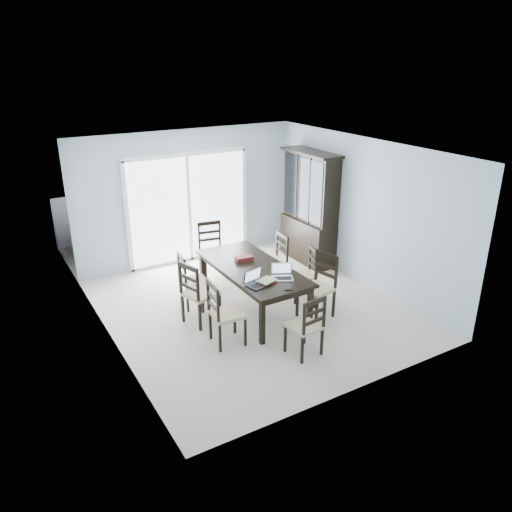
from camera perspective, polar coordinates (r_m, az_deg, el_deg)
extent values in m
plane|color=beige|center=(8.26, -0.41, -6.00)|extent=(5.00, 5.00, 0.00)
plane|color=white|center=(7.40, -0.47, 12.07)|extent=(5.00, 5.00, 0.00)
cube|color=#A4B7C3|center=(9.88, -7.79, 6.70)|extent=(4.50, 0.02, 2.60)
cube|color=#A4B7C3|center=(6.96, -16.68, -0.73)|extent=(0.02, 5.00, 2.60)
cube|color=#A4B7C3|center=(9.01, 12.07, 4.91)|extent=(0.02, 5.00, 2.60)
cube|color=gray|center=(11.18, -9.47, 1.15)|extent=(4.50, 2.00, 0.10)
cube|color=#99999E|center=(11.88, -11.44, 5.34)|extent=(4.50, 0.06, 1.10)
cube|color=black|center=(7.94, -0.43, -1.34)|extent=(1.00, 2.20, 0.04)
cube|color=black|center=(7.96, -0.43, -1.74)|extent=(0.88, 2.08, 0.10)
cube|color=black|center=(7.15, 0.71, -7.61)|extent=(0.07, 0.07, 0.69)
cube|color=black|center=(7.57, 6.19, -5.97)|extent=(0.07, 0.07, 0.69)
cube|color=black|center=(8.74, -6.11, -1.96)|extent=(0.07, 0.07, 0.69)
cube|color=black|center=(9.08, -1.30, -0.87)|extent=(0.07, 0.07, 0.69)
cube|color=black|center=(10.05, 5.92, 1.83)|extent=(0.45, 1.30, 0.85)
cube|color=black|center=(9.75, 6.31, 7.79)|extent=(0.38, 1.30, 1.30)
cube|color=black|center=(9.59, 6.33, 11.68)|extent=(0.50, 1.38, 0.05)
cube|color=black|center=(9.32, 6.88, 7.08)|extent=(0.02, 0.36, 1.18)
cube|color=black|center=(9.64, 5.37, 7.66)|extent=(0.02, 0.36, 1.18)
cube|color=black|center=(9.97, 3.96, 8.19)|extent=(0.02, 0.36, 1.18)
cube|color=silver|center=(9.93, -7.67, 5.28)|extent=(2.40, 0.02, 2.10)
cube|color=white|center=(9.66, -7.97, 11.46)|extent=(2.52, 0.05, 0.08)
cube|color=white|center=(9.91, -7.64, 5.26)|extent=(0.06, 0.05, 2.10)
cube|color=white|center=(10.25, -7.35, -0.23)|extent=(2.52, 0.05, 0.05)
cube|color=black|center=(7.36, -5.24, -7.95)|extent=(0.04, 0.04, 0.44)
cube|color=black|center=(7.04, -4.13, -9.38)|extent=(0.04, 0.04, 0.44)
cube|color=black|center=(7.47, -2.45, -7.34)|extent=(0.04, 0.04, 0.44)
cube|color=black|center=(7.17, -1.24, -8.71)|extent=(0.04, 0.04, 0.44)
cube|color=tan|center=(7.14, -3.31, -6.65)|extent=(0.46, 0.46, 0.05)
cube|color=black|center=(7.85, -8.35, -5.96)|extent=(0.05, 0.05, 0.46)
cube|color=black|center=(7.57, -6.42, -6.97)|extent=(0.05, 0.05, 0.46)
cube|color=black|center=(8.07, -6.12, -5.01)|extent=(0.05, 0.05, 0.46)
cube|color=black|center=(7.80, -4.17, -5.95)|extent=(0.05, 0.05, 0.46)
cube|color=tan|center=(7.70, -6.34, -4.29)|extent=(0.55, 0.55, 0.05)
cube|color=black|center=(8.45, -8.56, -4.01)|extent=(0.04, 0.04, 0.41)
cube|color=black|center=(8.14, -7.82, -5.04)|extent=(0.04, 0.04, 0.41)
cube|color=black|center=(8.54, -6.22, -3.58)|extent=(0.04, 0.04, 0.41)
cube|color=black|center=(8.23, -5.40, -4.58)|extent=(0.04, 0.04, 0.41)
cube|color=tan|center=(8.24, -7.07, -2.86)|extent=(0.44, 0.44, 0.05)
cube|color=black|center=(8.00, 8.85, -5.43)|extent=(0.04, 0.04, 0.46)
cube|color=black|center=(8.22, 6.68, -4.50)|extent=(0.04, 0.04, 0.46)
cube|color=black|center=(7.72, 6.94, -6.39)|extent=(0.04, 0.04, 0.46)
cube|color=black|center=(7.95, 4.74, -5.39)|extent=(0.04, 0.04, 0.46)
cube|color=tan|center=(7.85, 6.89, -3.76)|extent=(0.53, 0.53, 0.05)
cube|color=black|center=(8.44, 6.76, -3.98)|extent=(0.04, 0.04, 0.40)
cube|color=black|center=(8.74, 5.95, -3.00)|extent=(0.04, 0.04, 0.40)
cube|color=black|center=(8.33, 4.49, -4.26)|extent=(0.04, 0.04, 0.40)
cube|color=black|center=(8.63, 3.75, -3.25)|extent=(0.04, 0.04, 0.40)
cube|color=tan|center=(8.44, 5.29, -2.25)|extent=(0.48, 0.48, 0.05)
cube|color=black|center=(8.93, 3.43, -2.27)|extent=(0.04, 0.04, 0.42)
cube|color=black|center=(9.22, 2.29, -1.42)|extent=(0.04, 0.04, 0.42)
cube|color=black|center=(8.76, 1.32, -2.73)|extent=(0.04, 0.04, 0.42)
cube|color=black|center=(9.06, 0.22, -1.84)|extent=(0.04, 0.04, 0.42)
cube|color=tan|center=(8.90, 1.83, -0.68)|extent=(0.44, 0.44, 0.05)
cube|color=black|center=(6.82, 5.30, -10.70)|extent=(0.04, 0.04, 0.41)
cube|color=black|center=(7.03, 7.53, -9.71)|extent=(0.04, 0.04, 0.41)
cube|color=black|center=(7.05, 3.35, -9.45)|extent=(0.04, 0.04, 0.41)
cube|color=black|center=(7.26, 5.56, -8.55)|extent=(0.04, 0.04, 0.41)
cube|color=tan|center=(6.92, 5.50, -7.99)|extent=(0.44, 0.44, 0.05)
cube|color=black|center=(9.59, -4.08, -0.42)|extent=(0.04, 0.04, 0.45)
cube|color=black|center=(9.49, -6.39, -0.75)|extent=(0.04, 0.04, 0.45)
cube|color=black|center=(9.23, -3.36, -1.31)|extent=(0.04, 0.04, 0.45)
cube|color=black|center=(9.13, -5.75, -1.66)|extent=(0.04, 0.04, 0.45)
cube|color=tan|center=(9.26, -4.94, 0.41)|extent=(0.51, 0.51, 0.05)
cube|color=black|center=(7.29, 0.34, -3.33)|extent=(0.37, 0.30, 0.02)
cube|color=silver|center=(7.24, 0.34, -2.51)|extent=(0.29, 0.10, 0.18)
cube|color=silver|center=(7.51, 3.03, -2.57)|extent=(0.39, 0.35, 0.02)
cube|color=silver|center=(7.46, 3.05, -1.80)|extent=(0.27, 0.16, 0.17)
cube|color=maroon|center=(7.37, 1.15, -2.97)|extent=(0.28, 0.23, 0.03)
cube|color=gold|center=(7.37, 1.22, -2.79)|extent=(0.33, 0.29, 0.01)
cube|color=black|center=(7.17, 3.76, -3.84)|extent=(0.14, 0.11, 0.01)
cube|color=#4F0F19|center=(8.15, -1.37, -0.30)|extent=(0.30, 0.17, 0.07)
cube|color=maroon|center=(10.99, -12.28, 3.40)|extent=(1.97, 1.78, 0.92)
cube|color=gray|center=(10.85, -12.49, 5.85)|extent=(2.02, 1.83, 0.06)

